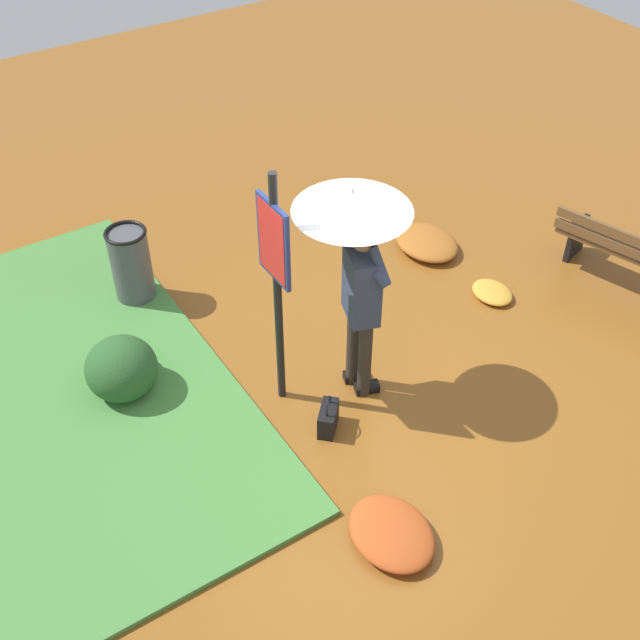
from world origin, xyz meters
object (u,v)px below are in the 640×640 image
handbag (328,418)px  trash_bin (131,265)px  person_with_umbrella (357,244)px  info_sign_post (275,268)px  park_bench (624,255)px

handbag → trash_bin: bearing=15.1°
person_with_umbrella → trash_bin: 2.74m
info_sign_post → handbag: 1.44m
park_bench → person_with_umbrella: bearing=83.8°
info_sign_post → trash_bin: (1.99, 0.55, -1.03)m
info_sign_post → park_bench: (-0.55, -3.74, -1.04)m
trash_bin → park_bench: bearing=-120.6°
handbag → park_bench: 3.61m
handbag → park_bench: (0.01, -3.60, 0.28)m
person_with_umbrella → handbag: person_with_umbrella is taller
handbag → person_with_umbrella: bearing=-54.2°
handbag → park_bench: park_bench is taller
park_bench → info_sign_post: bearing=81.7°
person_with_umbrella → handbag: 1.55m
info_sign_post → park_bench: info_sign_post is taller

